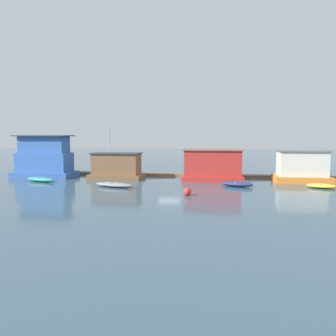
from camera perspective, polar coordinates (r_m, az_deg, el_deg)
The scene contains 14 objects.
ground_plane at distance 37.44m, azimuth 0.25°, elevation -1.99°, with size 200.00×200.00×0.00m, color #385160.
dock_walkway at distance 40.77m, azimuth 1.00°, elevation -1.17°, with size 42.40×1.45×0.30m, color brown.
houseboat_blue at distance 42.00m, azimuth -20.71°, elevation 1.46°, with size 7.21×3.75×5.03m.
houseboat_brown at distance 38.41m, azimuth -8.94°, elevation 0.27°, with size 6.09×3.42×5.99m.
houseboat_red at distance 36.84m, azimuth 7.84°, elevation 0.46°, with size 6.71×3.63×3.46m.
houseboat_orange at distance 37.76m, azimuth 22.25°, elevation 0.08°, with size 5.72×3.80×3.42m.
dinghy_teal at distance 38.12m, azimuth -21.29°, elevation -1.86°, with size 4.07×2.32×0.49m.
dinghy_grey at distance 32.20m, azimuth -9.38°, elevation -2.88°, with size 4.38×2.43×0.45m.
dinghy_navy at distance 32.79m, azimuth 11.92°, elevation -2.71°, with size 3.46×2.42×0.52m.
dinghy_yellow at distance 34.33m, azimuth 25.13°, elevation -2.83°, with size 2.97×2.23×0.42m.
mooring_post_far_left at distance 39.32m, azimuth 9.20°, elevation -0.62°, with size 0.27×0.27×1.48m, color brown.
mooring_post_far_right at distance 41.52m, azimuth -9.61°, elevation 0.08°, with size 0.31×0.31×2.04m, color brown.
mooring_post_centre at distance 40.66m, azimuth -5.49°, elevation -0.44°, with size 0.27×0.27×1.38m, color #846B4C.
buoy_red at distance 27.23m, azimuth 3.41°, elevation -4.14°, with size 0.63×0.63×0.63m, color red.
Camera 1 is at (5.82, -36.66, 4.85)m, focal length 35.00 mm.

